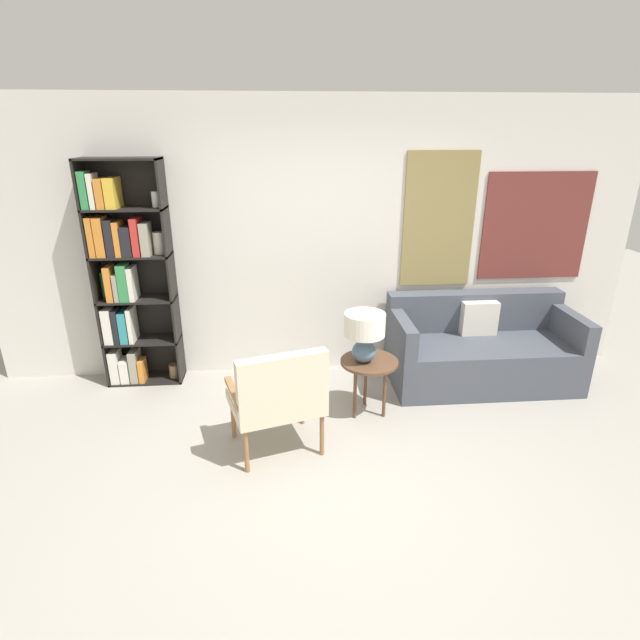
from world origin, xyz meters
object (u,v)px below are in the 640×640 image
bookshelf (126,278)px  table_lamp (365,331)px  armchair (279,394)px  couch (480,350)px  side_table (369,366)px

bookshelf → table_lamp: bookshelf is taller
armchair → table_lamp: 0.94m
armchair → couch: (2.01, 1.08, -0.21)m
couch → table_lamp: bearing=-156.5°
armchair → table_lamp: (0.73, 0.53, 0.27)m
bookshelf → side_table: bearing=-20.1°
side_table → table_lamp: table_lamp is taller
armchair → bookshelf: bearing=136.4°
bookshelf → couch: (3.42, -0.26, -0.75)m
couch → table_lamp: table_lamp is taller
bookshelf → side_table: size_ratio=4.17×
bookshelf → side_table: (2.20, -0.80, -0.62)m
side_table → bookshelf: bearing=159.9°
bookshelf → couch: bearing=-4.3°
bookshelf → armchair: 2.03m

